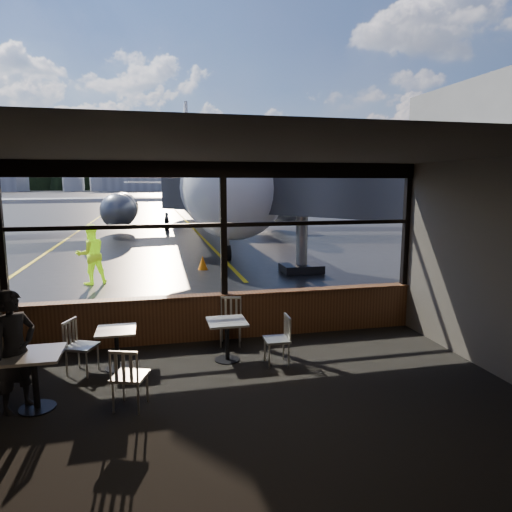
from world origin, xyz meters
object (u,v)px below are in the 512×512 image
object	(u,v)px
cafe_table_mid	(117,349)
cafe_table_left	(35,382)
chair_mid_s	(130,377)
cafe_table_near	(227,341)
chair_near_e	(277,340)
passenger	(15,351)
airliner	(200,148)
chair_near_n	(231,322)
cone_nose	(203,263)
chair_mid_w	(82,347)
ground_crew	(91,254)
jet_bridge	(306,210)

from	to	relation	value
cafe_table_mid	cafe_table_left	xyz separation A→B (m)	(-0.99, -1.18, 0.06)
cafe_table_left	chair_mid_s	distance (m)	1.29
cafe_table_near	chair_near_e	world-z (taller)	chair_near_e
chair_near_e	passenger	xyz separation A→B (m)	(-3.89, -0.73, 0.41)
airliner	cafe_table_left	size ratio (longest dim) A/B	42.99
chair_near_n	passenger	size ratio (longest dim) A/B	0.54
airliner	cone_nose	bearing A→B (deg)	-95.01
airliner	passenger	world-z (taller)	airliner
chair_near_n	chair_near_e	bearing A→B (deg)	131.48
cafe_table_left	chair_near_e	distance (m)	3.74
chair_mid_w	passenger	size ratio (longest dim) A/B	0.54
chair_near_n	chair_mid_s	xyz separation A→B (m)	(-1.79, -2.15, -0.01)
chair_mid_w	cone_nose	xyz separation A→B (m)	(2.96, 8.72, -0.21)
cafe_table_near	ground_crew	size ratio (longest dim) A/B	0.39
cafe_table_left	chair_mid_w	world-z (taller)	chair_mid_w
airliner	chair_near_e	world-z (taller)	airliner
chair_mid_s	cafe_table_left	bearing A→B (deg)	-172.09
airliner	cone_nose	xyz separation A→B (m)	(-1.48, -13.53, -5.10)
passenger	cone_nose	distance (m)	10.47
airliner	cafe_table_left	world-z (taller)	airliner
ground_crew	chair_mid_w	bearing A→B (deg)	69.96
chair_near_e	cafe_table_mid	bearing A→B (deg)	82.80
chair_near_e	jet_bridge	bearing A→B (deg)	-21.29
chair_mid_w	chair_near_e	bearing A→B (deg)	107.18
cafe_table_mid	passenger	world-z (taller)	passenger
passenger	ground_crew	xyz separation A→B (m)	(0.02, 8.20, 0.08)
cafe_table_mid	chair_mid_w	world-z (taller)	chair_mid_w
ground_crew	cone_nose	xyz separation A→B (m)	(3.63, 1.59, -0.68)
passenger	jet_bridge	bearing A→B (deg)	-0.36
jet_bridge	ground_crew	bearing A→B (deg)	176.20
chair_mid_s	cone_nose	size ratio (longest dim) A/B	1.83
chair_mid_s	chair_mid_w	distance (m)	1.60
cafe_table_near	cone_nose	world-z (taller)	cafe_table_near
cone_nose	chair_near_n	bearing A→B (deg)	-92.60
cone_nose	ground_crew	bearing A→B (deg)	-156.29
airliner	chair_mid_w	xyz separation A→B (m)	(-4.44, -22.25, -4.89)
chair_near_n	ground_crew	xyz separation A→B (m)	(-3.26, 6.35, 0.47)
airliner	chair_near_e	bearing A→B (deg)	-91.90
cafe_table_near	cafe_table_mid	world-z (taller)	cafe_table_near
airliner	chair_near_n	world-z (taller)	airliner
airliner	cone_nose	distance (m)	14.54
cafe_table_left	chair_near_e	size ratio (longest dim) A/B	0.93
cafe_table_left	chair_near_n	bearing A→B (deg)	31.93
airliner	passenger	bearing A→B (deg)	-101.17
cafe_table_left	chair_mid_s	size ratio (longest dim) A/B	0.89
jet_bridge	chair_near_e	world-z (taller)	jet_bridge
cafe_table_near	ground_crew	world-z (taller)	ground_crew
chair_near_e	ground_crew	xyz separation A→B (m)	(-3.87, 7.47, 0.49)
ground_crew	cone_nose	bearing A→B (deg)	178.33
chair_near_e	chair_near_n	xyz separation A→B (m)	(-0.61, 1.12, 0.02)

